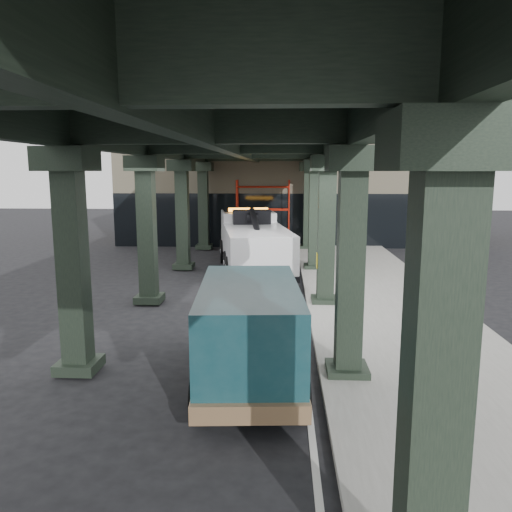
% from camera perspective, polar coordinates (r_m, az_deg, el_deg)
% --- Properties ---
extents(ground, '(90.00, 90.00, 0.00)m').
position_cam_1_polar(ground, '(15.17, -1.46, -7.58)').
color(ground, black).
rests_on(ground, ground).
extents(sidewalk, '(5.00, 40.00, 0.15)m').
position_cam_1_polar(sidewalk, '(17.35, 14.13, -5.40)').
color(sidewalk, gray).
rests_on(sidewalk, ground).
extents(lane_stripe, '(0.12, 38.00, 0.01)m').
position_cam_1_polar(lane_stripe, '(17.06, 4.81, -5.63)').
color(lane_stripe, silver).
rests_on(lane_stripe, ground).
extents(viaduct, '(7.40, 32.00, 6.40)m').
position_cam_1_polar(viaduct, '(16.55, -2.40, 13.00)').
color(viaduct, black).
rests_on(viaduct, ground).
extents(building, '(22.00, 10.00, 8.00)m').
position_cam_1_polar(building, '(34.46, 4.54, 8.82)').
color(building, '#C6B793').
rests_on(building, ground).
extents(scaffolding, '(3.08, 0.88, 4.00)m').
position_cam_1_polar(scaffolding, '(29.21, 0.81, 4.98)').
color(scaffolding, red).
rests_on(scaffolding, ground).
extents(tow_truck, '(3.80, 9.11, 2.91)m').
position_cam_1_polar(tow_truck, '(22.24, -0.40, 1.71)').
color(tow_truck, black).
rests_on(tow_truck, ground).
extents(towed_van, '(2.51, 5.57, 2.20)m').
position_cam_1_polar(towed_van, '(10.74, -0.75, -8.30)').
color(towed_van, '#123941').
rests_on(towed_van, ground).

